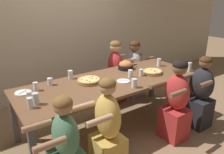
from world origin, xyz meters
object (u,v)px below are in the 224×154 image
at_px(drinking_glass_b, 30,97).
at_px(drinking_glass_h, 189,67).
at_px(drinking_glass_c, 130,74).
at_px(drinking_glass_d, 70,75).
at_px(diner_far_midright, 115,74).
at_px(diner_near_right, 200,96).
at_px(pizza_board_main, 153,72).
at_px(drinking_glass_a, 141,73).
at_px(drinking_glass_j, 36,99).
at_px(empty_plate_a, 123,81).
at_px(drinking_glass_e, 30,103).
at_px(diner_near_left, 67,151).
at_px(drinking_glass_i, 159,63).
at_px(diner_near_midright, 176,104).
at_px(pizza_board_second, 89,80).
at_px(diner_near_midleft, 108,132).
at_px(drinking_glass_f, 36,87).
at_px(skillet_bowl, 126,66).
at_px(drinking_glass_g, 134,84).
at_px(diner_far_right, 134,70).
at_px(empty_plate_b, 23,93).

height_order(drinking_glass_b, drinking_glass_h, drinking_glass_h).
bearing_deg(drinking_glass_c, drinking_glass_d, 148.40).
distance_m(diner_far_midright, diner_near_right, 1.56).
relative_size(drinking_glass_h, diner_near_right, 0.13).
height_order(pizza_board_main, drinking_glass_a, drinking_glass_a).
bearing_deg(drinking_glass_j, drinking_glass_c, 2.99).
bearing_deg(empty_plate_a, drinking_glass_e, -177.79).
height_order(drinking_glass_c, diner_near_left, diner_near_left).
height_order(drinking_glass_b, drinking_glass_i, drinking_glass_i).
bearing_deg(diner_near_midright, drinking_glass_d, 41.82).
height_order(drinking_glass_a, diner_near_midright, diner_near_midright).
xyz_separation_m(pizza_board_main, drinking_glass_a, (-0.23, 0.02, 0.02)).
bearing_deg(pizza_board_second, diner_near_midleft, -106.91).
bearing_deg(drinking_glass_f, drinking_glass_b, -120.09).
relative_size(pizza_board_second, drinking_glass_d, 2.78).
bearing_deg(pizza_board_second, drinking_glass_a, -15.56).
distance_m(pizza_board_main, drinking_glass_j, 1.84).
xyz_separation_m(drinking_glass_b, diner_far_midright, (1.76, 0.73, -0.28)).
distance_m(pizza_board_second, drinking_glass_c, 0.63).
bearing_deg(diner_near_midleft, drinking_glass_e, 49.36).
xyz_separation_m(drinking_glass_h, diner_near_left, (-2.32, -0.35, -0.35)).
bearing_deg(diner_near_left, skillet_bowl, -56.29).
distance_m(drinking_glass_d, diner_near_midright, 1.56).
distance_m(skillet_bowl, diner_near_midright, 1.07).
bearing_deg(drinking_glass_g, diner_far_midright, 65.95).
bearing_deg(diner_near_right, diner_far_midright, 19.74).
bearing_deg(diner_near_left, drinking_glass_e, 15.66).
bearing_deg(drinking_glass_b, diner_near_right, -17.89).
height_order(drinking_glass_j, diner_far_right, diner_far_right).
bearing_deg(drinking_glass_i, pizza_board_main, -149.66).
distance_m(empty_plate_b, drinking_glass_h, 2.53).
bearing_deg(drinking_glass_c, drinking_glass_g, -121.68).
relative_size(diner_near_left, diner_far_right, 0.96).
bearing_deg(empty_plate_a, diner_far_right, 42.45).
bearing_deg(diner_near_midleft, diner_near_right, -90.00).
xyz_separation_m(drinking_glass_j, diner_far_right, (2.19, 0.87, -0.32)).
height_order(drinking_glass_e, drinking_glass_h, drinking_glass_h).
bearing_deg(drinking_glass_j, skillet_bowl, 14.89).
bearing_deg(drinking_glass_h, diner_near_right, -112.69).
height_order(empty_plate_a, drinking_glass_c, drinking_glass_c).
bearing_deg(diner_far_right, drinking_glass_g, -40.65).
height_order(pizza_board_main, drinking_glass_c, drinking_glass_c).
bearing_deg(drinking_glass_g, diner_far_right, 49.35).
height_order(drinking_glass_j, diner_near_right, diner_near_right).
bearing_deg(drinking_glass_e, drinking_glass_b, 76.63).
bearing_deg(drinking_glass_f, drinking_glass_j, -106.52).
relative_size(drinking_glass_a, diner_near_midleft, 0.09).
xyz_separation_m(pizza_board_main, empty_plate_a, (-0.60, -0.02, -0.02)).
distance_m(pizza_board_second, drinking_glass_f, 0.72).
xyz_separation_m(drinking_glass_j, diner_near_midright, (1.69, -0.60, -0.31)).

